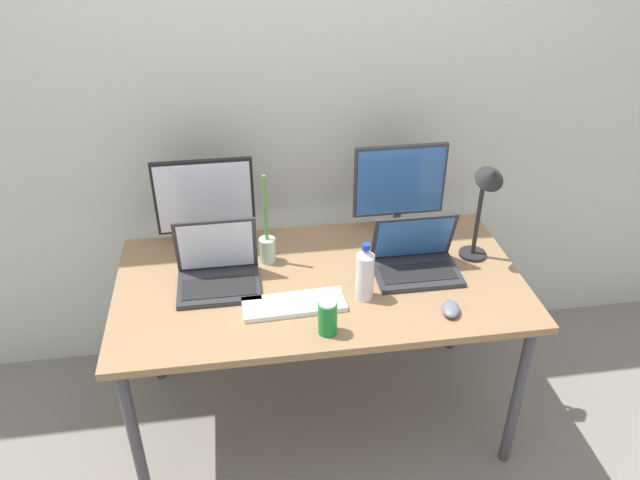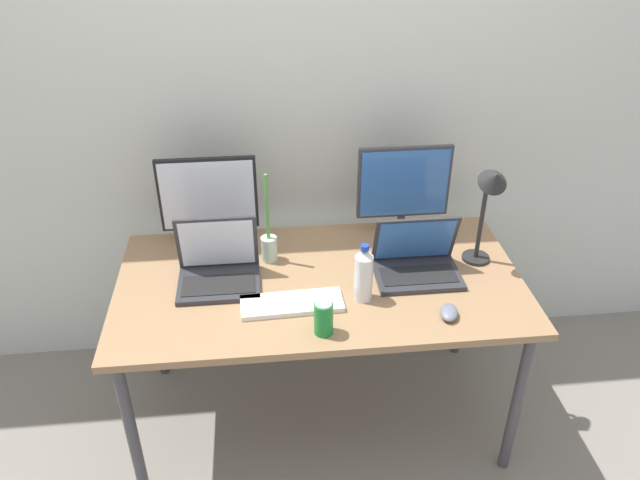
{
  "view_description": "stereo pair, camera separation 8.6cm",
  "coord_description": "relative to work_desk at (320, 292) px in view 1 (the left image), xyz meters",
  "views": [
    {
      "loc": [
        -0.29,
        -1.94,
        2.14
      ],
      "look_at": [
        0.0,
        0.0,
        0.92
      ],
      "focal_mm": 35.0,
      "sensor_mm": 36.0,
      "label": 1
    },
    {
      "loc": [
        -0.2,
        -1.95,
        2.14
      ],
      "look_at": [
        0.0,
        0.0,
        0.92
      ],
      "focal_mm": 35.0,
      "sensor_mm": 36.0,
      "label": 2
    }
  ],
  "objects": [
    {
      "name": "keyboard_main",
      "position": [
        -0.12,
        -0.15,
        0.07
      ],
      "size": [
        0.38,
        0.15,
        0.02
      ],
      "primitive_type": "cube",
      "rotation": [
        0.0,
        0.0,
        0.04
      ],
      "color": "white",
      "rests_on": "work_desk"
    },
    {
      "name": "laptop_secondary",
      "position": [
        0.38,
        0.01,
        0.12
      ],
      "size": [
        0.33,
        0.23,
        0.24
      ],
      "color": "#2D2D33",
      "rests_on": "work_desk"
    },
    {
      "name": "bamboo_vase",
      "position": [
        -0.19,
        0.16,
        0.13
      ],
      "size": [
        0.07,
        0.07,
        0.38
      ],
      "color": "#B2D1B7",
      "rests_on": "work_desk"
    },
    {
      "name": "wall_back",
      "position": [
        0.0,
        0.59,
        0.62
      ],
      "size": [
        7.0,
        0.08,
        2.6
      ],
      "primitive_type": "cube",
      "color": "silver",
      "rests_on": "ground"
    },
    {
      "name": "water_bottle",
      "position": [
        0.14,
        -0.13,
        0.17
      ],
      "size": [
        0.07,
        0.07,
        0.23
      ],
      "color": "silver",
      "rests_on": "work_desk"
    },
    {
      "name": "monitor_center",
      "position": [
        0.38,
        0.31,
        0.27
      ],
      "size": [
        0.39,
        0.19,
        0.4
      ],
      "color": "#38383D",
      "rests_on": "work_desk"
    },
    {
      "name": "monitor_left",
      "position": [
        -0.42,
        0.32,
        0.26
      ],
      "size": [
        0.4,
        0.2,
        0.39
      ],
      "color": "black",
      "rests_on": "work_desk"
    },
    {
      "name": "laptop_silver",
      "position": [
        -0.39,
        0.03,
        0.12
      ],
      "size": [
        0.31,
        0.24,
        0.25
      ],
      "color": "#2D2D33",
      "rests_on": "work_desk"
    },
    {
      "name": "ground_plane",
      "position": [
        0.0,
        0.0,
        -0.68
      ],
      "size": [
        16.0,
        16.0,
        0.0
      ],
      "primitive_type": "plane",
      "color": "gray"
    },
    {
      "name": "soda_can_near_keyboard",
      "position": [
        -0.02,
        -0.31,
        0.12
      ],
      "size": [
        0.07,
        0.07,
        0.13
      ],
      "color": "#197F33",
      "rests_on": "work_desk"
    },
    {
      "name": "desk_lamp",
      "position": [
        0.64,
        0.03,
        0.37
      ],
      "size": [
        0.11,
        0.18,
        0.45
      ],
      "color": "black",
      "rests_on": "work_desk"
    },
    {
      "name": "mouse_by_keyboard",
      "position": [
        0.43,
        -0.27,
        0.08
      ],
      "size": [
        0.09,
        0.11,
        0.03
      ],
      "primitive_type": "ellipsoid",
      "rotation": [
        0.0,
        0.0,
        -0.29
      ],
      "color": "slate",
      "rests_on": "work_desk"
    },
    {
      "name": "work_desk",
      "position": [
        0.0,
        0.0,
        0.0
      ],
      "size": [
        1.56,
        0.82,
        0.74
      ],
      "color": "#424247",
      "rests_on": "ground"
    }
  ]
}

